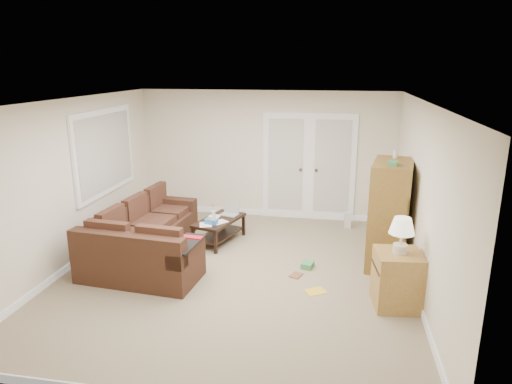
% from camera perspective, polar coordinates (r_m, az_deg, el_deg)
% --- Properties ---
extents(floor, '(5.50, 5.50, 0.00)m').
position_cam_1_polar(floor, '(6.82, -2.50, -10.12)').
color(floor, gray).
rests_on(floor, ground).
extents(ceiling, '(5.00, 5.50, 0.02)m').
position_cam_1_polar(ceiling, '(6.17, -2.78, 11.31)').
color(ceiling, white).
rests_on(ceiling, wall_back).
extents(wall_left, '(0.02, 5.50, 2.50)m').
position_cam_1_polar(wall_left, '(7.34, -22.04, 0.97)').
color(wall_left, silver).
rests_on(wall_left, floor).
extents(wall_right, '(0.02, 5.50, 2.50)m').
position_cam_1_polar(wall_right, '(6.33, 20.02, -1.03)').
color(wall_right, silver).
rests_on(wall_right, floor).
extents(wall_back, '(5.00, 0.02, 2.50)m').
position_cam_1_polar(wall_back, '(9.01, 1.23, 4.66)').
color(wall_back, silver).
rests_on(wall_back, floor).
extents(wall_front, '(5.00, 0.02, 2.50)m').
position_cam_1_polar(wall_front, '(3.91, -11.67, -10.63)').
color(wall_front, silver).
rests_on(wall_front, floor).
extents(baseboards, '(5.00, 5.50, 0.10)m').
position_cam_1_polar(baseboards, '(6.80, -2.50, -9.74)').
color(baseboards, silver).
rests_on(baseboards, floor).
extents(french_doors, '(1.80, 0.05, 2.13)m').
position_cam_1_polar(french_doors, '(8.93, 6.59, 3.05)').
color(french_doors, silver).
rests_on(french_doors, floor).
extents(window_left, '(0.05, 1.92, 1.42)m').
position_cam_1_polar(window_left, '(8.10, -18.35, 4.78)').
color(window_left, silver).
rests_on(window_left, wall_left).
extents(sectional_sofa, '(1.78, 2.70, 0.79)m').
position_cam_1_polar(sectional_sofa, '(7.34, -13.71, -6.03)').
color(sectional_sofa, '#412519').
rests_on(sectional_sofa, floor).
extents(coffee_table, '(0.78, 1.12, 0.70)m').
position_cam_1_polar(coffee_table, '(7.92, -4.53, -4.64)').
color(coffee_table, black).
rests_on(coffee_table, floor).
extents(tv_armoire, '(0.71, 1.08, 1.72)m').
position_cam_1_polar(tv_armoire, '(7.12, 16.34, -2.62)').
color(tv_armoire, brown).
rests_on(tv_armoire, floor).
extents(side_cabinet, '(0.62, 0.62, 1.18)m').
position_cam_1_polar(side_cabinet, '(6.06, 17.30, -9.87)').
color(side_cabinet, '#A87E3D').
rests_on(side_cabinet, floor).
extents(space_heater, '(0.13, 0.11, 0.31)m').
position_cam_1_polar(space_heater, '(8.75, 11.43, -3.43)').
color(space_heater, silver).
rests_on(space_heater, floor).
extents(floor_magazine, '(0.33, 0.31, 0.01)m').
position_cam_1_polar(floor_magazine, '(6.37, 7.45, -12.20)').
color(floor_magazine, yellow).
rests_on(floor_magazine, floor).
extents(floor_greenbox, '(0.20, 0.24, 0.08)m').
position_cam_1_polar(floor_greenbox, '(7.03, 6.47, -9.04)').
color(floor_greenbox, '#3E894F').
rests_on(floor_greenbox, floor).
extents(floor_book, '(0.21, 0.24, 0.02)m').
position_cam_1_polar(floor_book, '(6.80, 4.47, -10.20)').
color(floor_book, brown).
rests_on(floor_book, floor).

